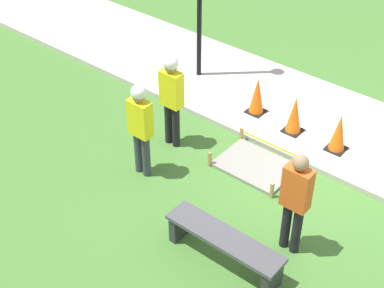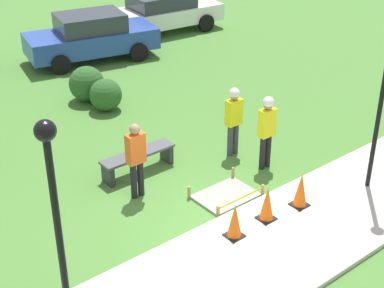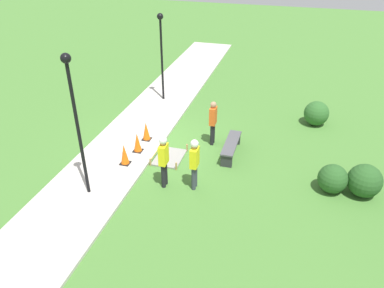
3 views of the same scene
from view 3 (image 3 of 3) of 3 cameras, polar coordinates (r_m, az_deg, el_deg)
ground_plane at (r=14.45m, az=-4.48°, el=-0.08°), size 60.00×60.00×0.00m
sidewalk at (r=14.89m, az=-9.30°, el=0.81°), size 28.00×2.66×0.10m
wet_concrete_patch at (r=13.58m, az=-3.47°, el=-2.03°), size 1.34×1.00×0.29m
traffic_cone_near_patch at (r=14.49m, az=-6.99°, el=1.97°), size 0.34×0.34×0.73m
traffic_cone_far_patch at (r=13.77m, az=-8.33°, el=0.25°), size 0.34×0.34×0.74m
traffic_cone_sidewalk_edge at (r=13.11m, az=-10.26°, el=-1.55°), size 0.34×0.34×0.76m
park_bench at (r=13.68m, az=5.98°, el=-0.28°), size 1.85×0.44×0.52m
worker_supervisor at (r=11.54m, az=0.38°, el=-2.45°), size 0.40×0.25×1.76m
worker_assistant at (r=11.65m, az=-4.35°, el=-1.95°), size 0.40×0.26×1.82m
bystander_in_orange_shirt at (r=14.02m, az=3.21°, el=3.62°), size 0.40×0.23×1.75m
lamppost_near at (r=10.82m, az=-17.46°, el=5.10°), size 0.28×0.28×4.41m
lamppost_far at (r=17.26m, az=-4.70°, el=14.80°), size 0.28×0.28×3.96m
shrub_rounded_near at (r=12.53m, az=20.64°, el=-4.97°), size 0.93×0.93×0.93m
shrub_rounded_mid at (r=16.50m, az=18.42°, el=4.46°), size 1.02×1.02×1.02m
shrub_rounded_far at (r=12.70m, az=24.81°, el=-5.10°), size 1.05×1.05×1.05m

